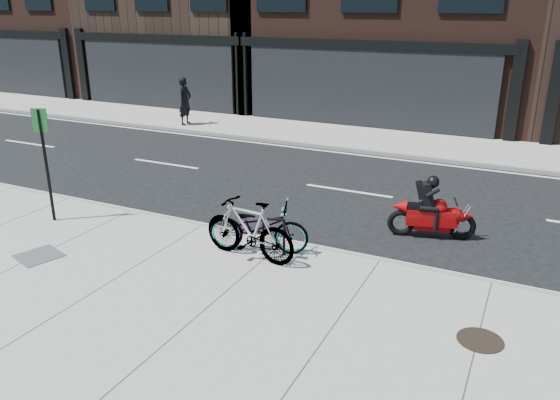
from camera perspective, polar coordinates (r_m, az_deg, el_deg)
The scene contains 11 objects.
ground at distance 12.90m, azimuth 4.25°, elevation -1.63°, with size 120.00×120.00×0.00m, color black.
sidewalk_near at distance 8.88m, azimuth -8.12°, elevation -11.87°, with size 60.00×6.00×0.13m, color gray.
sidewalk_far at distance 19.98m, azimuth 12.61°, elevation 5.90°, with size 60.00×3.50×0.13m, color gray.
bike_rack at distance 10.45m, azimuth -0.65°, elevation -3.48°, with size 0.42×0.18×0.74m.
bicycle_front at distance 10.56m, azimuth -2.25°, elevation -2.79°, with size 0.68×1.95×1.03m, color gray.
bicycle_rear at distance 10.25m, azimuth -3.25°, elevation -3.08°, with size 0.55×1.95×1.17m, color gray.
motorcycle at distance 11.94m, azimuth 16.00°, elevation -1.29°, with size 1.80×0.72×1.37m.
pedestrian at distance 22.35m, azimuth -9.91°, elevation 10.16°, with size 0.69×0.45×1.89m, color black.
manhole_cover at distance 8.60m, azimuth 20.18°, elevation -13.58°, with size 0.66×0.66×0.01m, color black.
utility_grate at distance 11.52m, azimuth -23.89°, elevation -5.35°, with size 0.75×0.75×0.01m, color #4D4D4F.
sign_post at distance 12.82m, azimuth -23.36°, elevation 4.32°, with size 0.32×0.14×2.52m.
Camera 1 is at (4.37, -11.19, 4.69)m, focal length 35.00 mm.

